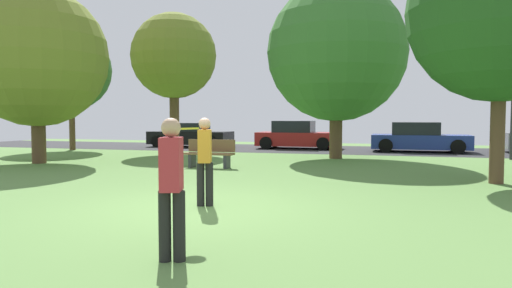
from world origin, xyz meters
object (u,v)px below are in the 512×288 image
(maple_tree_near, at_px, (174,56))
(person_catcher, at_px, (205,158))
(oak_tree_center, at_px, (37,57))
(parked_car_blue, at_px, (419,138))
(person_thrower, at_px, (172,183))
(parked_car_red, at_px, (297,136))
(parked_car_black, at_px, (190,136))
(oak_tree_right, at_px, (71,70))
(frisbee_disc, at_px, (189,129))
(birch_tree_lone, at_px, (337,52))
(park_bench, at_px, (210,153))
(oak_tree_left, at_px, (501,10))

(maple_tree_near, bearing_deg, person_catcher, -61.25)
(oak_tree_center, distance_m, parked_car_blue, 16.58)
(person_thrower, relative_size, person_catcher, 1.00)
(person_catcher, bearing_deg, parked_car_red, 169.30)
(oak_tree_center, xyz_separation_m, parked_car_black, (1.15, 10.15, -3.10))
(oak_tree_right, relative_size, frisbee_disc, 16.10)
(oak_tree_center, height_order, birch_tree_lone, birch_tree_lone)
(oak_tree_right, height_order, maple_tree_near, maple_tree_near)
(oak_tree_right, height_order, person_catcher, oak_tree_right)
(oak_tree_right, height_order, parked_car_black, oak_tree_right)
(parked_car_red, bearing_deg, park_bench, -94.50)
(maple_tree_near, bearing_deg, person_thrower, -63.67)
(parked_car_blue, xyz_separation_m, park_bench, (-6.78, -9.31, -0.17))
(frisbee_disc, xyz_separation_m, park_bench, (-2.92, 7.91, -0.99))
(birch_tree_lone, height_order, oak_tree_left, birch_tree_lone)
(frisbee_disc, relative_size, parked_car_black, 0.08)
(oak_tree_left, height_order, frisbee_disc, oak_tree_left)
(oak_tree_right, distance_m, maple_tree_near, 5.65)
(maple_tree_near, relative_size, parked_car_blue, 1.45)
(person_catcher, xyz_separation_m, parked_car_black, (-7.60, 15.92, -0.26))
(maple_tree_near, xyz_separation_m, park_bench, (4.06, -5.64, -3.94))
(birch_tree_lone, height_order, parked_car_red, birch_tree_lone)
(person_catcher, distance_m, parked_car_red, 16.19)
(person_thrower, height_order, parked_car_blue, person_thrower)
(birch_tree_lone, height_order, maple_tree_near, birch_tree_lone)
(parked_car_black, bearing_deg, person_thrower, -65.92)
(park_bench, bearing_deg, parked_car_blue, -126.08)
(oak_tree_right, relative_size, parked_car_red, 1.42)
(person_thrower, bearing_deg, birch_tree_lone, -16.96)
(park_bench, bearing_deg, maple_tree_near, -54.30)
(parked_car_blue, bearing_deg, oak_tree_center, -143.71)
(oak_tree_left, distance_m, park_bench, 8.98)
(birch_tree_lone, relative_size, parked_car_blue, 1.56)
(birch_tree_lone, distance_m, oak_tree_right, 13.19)
(oak_tree_left, xyz_separation_m, park_bench, (-8.07, 1.40, -3.70))
(maple_tree_near, relative_size, person_thrower, 3.99)
(oak_tree_left, relative_size, parked_car_blue, 1.45)
(frisbee_disc, height_order, parked_car_black, frisbee_disc)
(oak_tree_center, distance_m, frisbee_disc, 12.19)
(parked_car_red, bearing_deg, oak_tree_left, -57.46)
(frisbee_disc, xyz_separation_m, parked_car_black, (-8.13, 17.73, -0.83))
(person_thrower, distance_m, frisbee_disc, 1.50)
(oak_tree_left, height_order, park_bench, oak_tree_left)
(oak_tree_right, xyz_separation_m, parked_car_black, (4.49, 4.10, -3.33))
(oak_tree_right, height_order, person_thrower, oak_tree_right)
(maple_tree_near, bearing_deg, birch_tree_lone, -7.73)
(maple_tree_near, bearing_deg, parked_car_red, 42.02)
(oak_tree_left, xyz_separation_m, person_catcher, (-5.67, -4.71, -3.29))
(person_thrower, height_order, parked_car_red, person_thrower)
(parked_car_black, relative_size, parked_car_red, 1.08)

